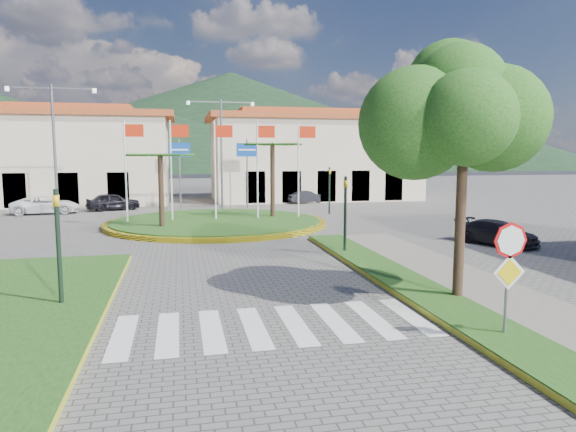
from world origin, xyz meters
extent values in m
plane|color=slate|center=(0.00, 0.00, 0.00)|extent=(160.00, 160.00, 0.00)
cube|color=gray|center=(6.00, 2.00, 0.07)|extent=(4.00, 28.00, 0.15)
cube|color=#1D4413|center=(4.80, 2.00, 0.09)|extent=(1.60, 28.00, 0.18)
cube|color=#1D4413|center=(-6.50, 6.00, 0.09)|extent=(5.00, 14.00, 0.18)
cube|color=silver|center=(0.00, 4.00, 0.01)|extent=(8.00, 3.00, 0.01)
cylinder|color=yellow|center=(0.00, 22.00, 0.12)|extent=(12.70, 12.70, 0.24)
cylinder|color=#1D4413|center=(0.00, 22.00, 0.15)|extent=(12.00, 12.00, 0.30)
cylinder|color=black|center=(-3.00, 20.00, 2.02)|extent=(0.28, 0.28, 4.05)
cylinder|color=black|center=(3.50, 23.00, 2.34)|extent=(0.28, 0.28, 4.68)
cylinder|color=silver|center=(-5.00, 22.50, 3.00)|extent=(0.10, 0.10, 6.00)
cube|color=red|center=(-4.45, 22.50, 5.40)|extent=(1.00, 0.03, 0.70)
cylinder|color=silver|center=(-2.50, 22.50, 3.00)|extent=(0.10, 0.10, 6.00)
cube|color=red|center=(-1.95, 22.50, 5.40)|extent=(1.00, 0.03, 0.70)
cylinder|color=silver|center=(0.00, 22.50, 3.00)|extent=(0.10, 0.10, 6.00)
cube|color=red|center=(0.55, 22.50, 5.40)|extent=(1.00, 0.03, 0.70)
cylinder|color=silver|center=(2.50, 22.50, 3.00)|extent=(0.10, 0.10, 6.00)
cube|color=red|center=(3.05, 22.50, 5.40)|extent=(1.00, 0.03, 0.70)
cylinder|color=silver|center=(5.00, 22.50, 3.00)|extent=(0.10, 0.10, 6.00)
cube|color=red|center=(5.55, 22.50, 5.40)|extent=(1.00, 0.03, 0.70)
cylinder|color=slate|center=(4.90, 2.00, 1.25)|extent=(0.07, 0.07, 2.50)
cylinder|color=red|center=(4.90, 1.95, 2.25)|extent=(0.80, 0.03, 0.80)
cube|color=yellow|center=(4.90, 1.94, 1.55)|extent=(0.78, 0.03, 0.78)
cylinder|color=black|center=(5.50, 5.00, 2.20)|extent=(0.28, 0.28, 4.40)
ellipsoid|color=#154813|center=(5.50, 5.00, 5.20)|extent=(3.60, 3.60, 3.20)
cylinder|color=black|center=(-5.20, 6.50, 1.60)|extent=(0.12, 0.12, 3.20)
imported|color=yellow|center=(-5.20, 6.50, 2.60)|extent=(0.15, 0.18, 0.90)
cylinder|color=black|center=(4.50, 12.00, 1.60)|extent=(0.12, 0.12, 3.20)
imported|color=yellow|center=(4.50, 12.00, 2.60)|extent=(0.15, 0.18, 0.90)
cylinder|color=black|center=(8.00, 26.00, 1.60)|extent=(0.12, 0.12, 3.20)
imported|color=yellow|center=(8.00, 26.00, 2.60)|extent=(0.18, 0.15, 0.90)
cylinder|color=slate|center=(-2.00, 31.00, 2.60)|extent=(0.12, 0.12, 5.20)
cube|color=#0F42AD|center=(-2.00, 30.94, 4.40)|extent=(1.60, 0.05, 1.00)
cylinder|color=slate|center=(3.00, 31.00, 2.60)|extent=(0.12, 0.12, 5.20)
cube|color=#0F42AD|center=(3.00, 30.94, 4.40)|extent=(1.60, 0.05, 1.00)
cylinder|color=slate|center=(1.00, 30.00, 4.00)|extent=(0.16, 0.16, 8.00)
cube|color=slate|center=(-0.20, 30.00, 7.80)|extent=(2.40, 0.08, 0.08)
cube|color=slate|center=(2.20, 30.00, 7.80)|extent=(2.40, 0.08, 0.08)
cylinder|color=slate|center=(-9.00, 24.00, 4.00)|extent=(0.16, 0.16, 8.00)
cube|color=slate|center=(-10.20, 24.00, 7.80)|extent=(2.40, 0.08, 0.08)
cube|color=slate|center=(-7.80, 24.00, 7.80)|extent=(2.40, 0.08, 0.08)
cube|color=beige|center=(-14.00, 38.00, 3.50)|extent=(22.00, 9.00, 7.00)
cube|color=#AD3F21|center=(-14.00, 38.00, 7.25)|extent=(23.32, 9.54, 0.50)
cube|color=#AD3F21|center=(-14.00, 38.00, 7.75)|extent=(16.50, 4.95, 0.60)
cube|color=beige|center=(10.00, 38.00, 3.50)|extent=(18.00, 9.00, 7.00)
cube|color=#AD3F21|center=(10.00, 38.00, 7.25)|extent=(19.08, 9.54, 0.50)
cube|color=#AD3F21|center=(10.00, 38.00, 7.75)|extent=(13.50, 4.95, 0.60)
cone|color=black|center=(15.00, 160.00, 15.00)|extent=(180.00, 180.00, 30.00)
cone|color=black|center=(70.00, 135.00, 9.00)|extent=(120.00, 120.00, 18.00)
cone|color=black|center=(-10.00, 130.00, 8.00)|extent=(110.00, 110.00, 16.00)
imported|color=white|center=(-11.08, 30.00, 0.61)|extent=(4.64, 2.60, 1.22)
imported|color=black|center=(-6.82, 31.44, 0.64)|extent=(4.03, 2.59, 1.28)
imported|color=black|center=(8.26, 33.77, 0.54)|extent=(3.44, 1.91, 1.07)
imported|color=black|center=(12.00, 12.79, 0.55)|extent=(2.87, 4.09, 1.10)
camera|label=1|loc=(-2.06, -7.72, 4.11)|focal=32.00mm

